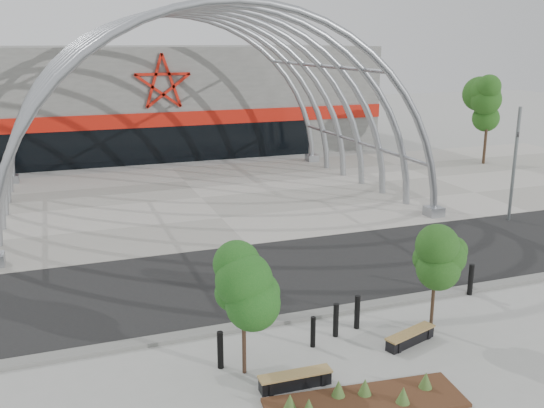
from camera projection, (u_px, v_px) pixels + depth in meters
The scene contains 18 objects.
ground at pixel (315, 312), 19.49m from camera, with size 140.00×140.00×0.00m, color #9E9E98.
road at pixel (277, 274), 22.66m from camera, with size 140.00×7.00×0.02m, color black.
forecourt at pixel (201, 198), 33.53m from camera, with size 60.00×17.00×0.04m, color #9A968C.
kerb at pixel (318, 314), 19.25m from camera, with size 60.00×0.50×0.12m, color slate.
arena_building at pixel (147, 97), 48.77m from camera, with size 34.00×15.24×8.00m.
vault_canopy at pixel (201, 198), 33.54m from camera, with size 20.80×15.80×20.36m.
planting_bed at pixel (363, 400), 14.55m from camera, with size 4.97×1.98×0.51m.
signal_pole at pixel (515, 162), 28.68m from camera, with size 0.38×0.77×5.49m.
street_tree_0 at pixel (243, 286), 15.32m from camera, with size 1.50×1.50×3.42m.
street_tree_1 at pixel (436, 261), 17.75m from camera, with size 1.30×1.30×3.08m.
bench_0 at pixel (295, 380), 15.25m from camera, with size 1.91×0.47×0.40m.
bench_1 at pixel (410, 338), 17.45m from camera, with size 1.83×0.94×0.38m.
bollard_0 at pixel (220, 350), 16.07m from camera, with size 0.17×0.17×1.05m, color black.
bollard_1 at pixel (313, 332), 17.20m from camera, with size 0.15×0.15×0.92m, color black.
bollard_2 at pixel (336, 320), 17.79m from camera, with size 0.17×0.17×1.03m, color black.
bollard_3 at pixel (357, 312), 18.29m from camera, with size 0.17×0.17×1.06m, color black.
bollard_4 at pixel (471, 280), 20.71m from camera, with size 0.18×0.18×1.10m, color black.
bg_tree_1 at pixel (489, 103), 41.63m from camera, with size 2.70×2.70×5.91m.
Camera 1 is at (-7.42, -16.34, 8.48)m, focal length 40.00 mm.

